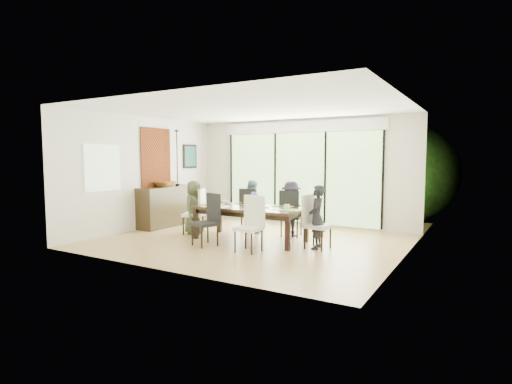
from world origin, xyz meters
The scene contains 62 objects.
floor centered at (0.00, 0.00, -0.01)m, with size 6.00×5.00×0.01m, color olive.
ceiling centered at (0.00, 0.00, 2.71)m, with size 6.00×5.00×0.01m, color white.
wall_back centered at (0.00, 2.51, 1.35)m, with size 6.00×0.02×2.70m, color silver.
wall_front centered at (0.00, -2.51, 1.35)m, with size 6.00×0.02×2.70m, color silver.
wall_left centered at (-3.01, 0.00, 1.35)m, with size 0.02×5.00×2.70m, color silver.
wall_right centered at (3.01, 0.00, 1.35)m, with size 0.02×5.00×2.70m, color beige.
glass_doors centered at (0.00, 2.47, 1.20)m, with size 4.20×0.02×2.30m, color #598C3F.
blinds_header centered at (0.00, 2.46, 2.50)m, with size 4.40×0.06×0.28m, color white.
mullion_a centered at (-2.10, 2.46, 1.20)m, with size 0.05×0.04×2.30m, color black.
mullion_b centered at (-0.70, 2.46, 1.20)m, with size 0.05×0.04×2.30m, color black.
mullion_c centered at (0.70, 2.46, 1.20)m, with size 0.05×0.04×2.30m, color black.
mullion_d centered at (2.10, 2.46, 1.20)m, with size 0.05×0.04×2.30m, color black.
side_window centered at (-2.97, -1.20, 1.50)m, with size 0.02×0.90×1.00m, color #8CAD7F.
deck centered at (0.00, 3.40, -0.05)m, with size 6.00×1.80×0.10m, color #523423.
rail_top centered at (0.00, 4.20, 0.55)m, with size 6.00×0.08×0.06m, color brown.
foliage_left centered at (-1.80, 5.20, 1.44)m, with size 3.20×3.20×3.20m, color #14380F.
foliage_mid centered at (0.40, 5.80, 1.80)m, with size 4.00×4.00×4.00m, color #14380F.
foliage_right centered at (2.20, 5.00, 1.26)m, with size 2.80×2.80×2.80m, color #14380F.
foliage_far centered at (-0.60, 6.50, 1.62)m, with size 3.60×3.60×3.60m, color #14380F.
table_top centered at (-0.04, 0.06, 0.67)m, with size 2.25×1.03×0.06m, color black.
table_apron centered at (-0.04, 0.06, 0.59)m, with size 2.06×0.84×0.09m, color black.
table_leg_fl centered at (-1.12, -0.37, 0.32)m, with size 0.08×0.08×0.65m, color black.
table_leg_fr centered at (1.04, -0.37, 0.32)m, with size 0.08×0.08×0.65m, color black.
table_leg_bl centered at (-1.12, 0.49, 0.32)m, with size 0.08×0.08×0.65m, color black.
table_leg_br centered at (1.04, 0.49, 0.32)m, with size 0.08×0.08×0.65m, color black.
chair_left_end centered at (-1.54, 0.06, 0.51)m, with size 0.43×0.43×1.03m, color white, non-canonical shape.
chair_right_end centered at (1.46, 0.06, 0.51)m, with size 0.43×0.43×1.03m, color beige, non-canonical shape.
chair_far_left centered at (-0.49, 0.91, 0.51)m, with size 0.43×0.43×1.03m, color black, non-canonical shape.
chair_far_right centered at (0.51, 0.91, 0.51)m, with size 0.43×0.43×1.03m, color black, non-canonical shape.
chair_near_left centered at (-0.54, -0.81, 0.51)m, with size 0.43×0.43×1.03m, color black, non-canonical shape.
chair_near_right centered at (0.46, -0.81, 0.51)m, with size 0.43×0.43×1.03m, color white, non-canonical shape.
person_left_end centered at (-1.52, 0.06, 0.60)m, with size 0.56×0.35×1.21m, color #3C452E.
person_right_end centered at (1.44, 0.06, 0.60)m, with size 0.56×0.35×1.21m, color black.
person_far_left centered at (-0.49, 0.89, 0.60)m, with size 0.56×0.35×1.21m, color #7EA3B6.
person_far_right centered at (0.51, 0.89, 0.60)m, with size 0.56×0.35×1.21m, color black.
placemat_left centered at (-0.99, 0.06, 0.70)m, with size 0.41×0.30×0.01m, color #74A83C.
placemat_right centered at (0.91, 0.06, 0.70)m, with size 0.41×0.30×0.01m, color olive.
placemat_far_l centered at (-0.49, 0.46, 0.70)m, with size 0.41×0.30×0.01m, color #8CA53B.
placemat_far_r centered at (0.51, 0.46, 0.70)m, with size 0.41×0.30×0.01m, color #8BA43A.
placemat_paper centered at (-0.59, -0.24, 0.70)m, with size 0.41×0.30×0.01m, color white.
tablet_far_l centered at (-0.39, 0.41, 0.71)m, with size 0.24×0.17×0.01m, color black.
tablet_far_r centered at (0.46, 0.41, 0.71)m, with size 0.22×0.16×0.01m, color black.
papers centered at (0.66, 0.01, 0.70)m, with size 0.28×0.21×0.00m, color white.
platter_base centered at (-0.59, -0.24, 0.72)m, with size 0.24×0.24×0.02m, color white.
platter_snacks centered at (-0.59, -0.24, 0.74)m, with size 0.19×0.19×0.01m, color orange.
vase centered at (0.01, 0.11, 0.76)m, with size 0.07×0.07×0.11m, color silver.
hyacinth_stems centered at (0.01, 0.11, 0.87)m, with size 0.04×0.04×0.15m, color #337226.
hyacinth_blooms centered at (0.01, 0.11, 0.96)m, with size 0.10×0.10×0.10m, color #6254D4.
laptop centered at (-0.89, -0.04, 0.71)m, with size 0.31×0.20×0.02m, color silver.
cup_a centered at (-0.74, 0.21, 0.75)m, with size 0.12×0.12×0.09m, color white.
cup_b centered at (0.11, -0.04, 0.75)m, with size 0.09×0.09×0.09m, color white.
cup_c centered at (0.76, 0.16, 0.75)m, with size 0.12×0.12×0.09m, color white.
book centered at (0.21, 0.11, 0.71)m, with size 0.15×0.21×0.02m, color white.
sideboard centered at (-2.76, 0.58, 0.50)m, with size 0.50×1.77×1.00m, color black.
bowl centered at (-2.76, 0.48, 1.06)m, with size 0.53×0.53×0.13m, color #91581F.
candlestick_base centered at (-2.76, 0.93, 1.02)m, with size 0.11×0.11×0.04m, color black.
candlestick_shaft centered at (-2.76, 0.93, 1.72)m, with size 0.03×0.03×1.38m, color black.
candlestick_pan centered at (-2.76, 0.93, 2.40)m, with size 0.11×0.11×0.03m, color black.
candle centered at (-2.76, 0.93, 2.47)m, with size 0.04×0.04×0.11m, color silver.
tapestry centered at (-2.97, 0.40, 1.70)m, with size 0.02×1.00×1.50m, color maroon.
art_frame centered at (-2.97, 1.70, 1.75)m, with size 0.03×0.55×0.65m, color black.
art_canvas centered at (-2.95, 1.70, 1.75)m, with size 0.01×0.45×0.55m, color #17474A.
Camera 1 is at (4.20, -6.95, 1.73)m, focal length 28.00 mm.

